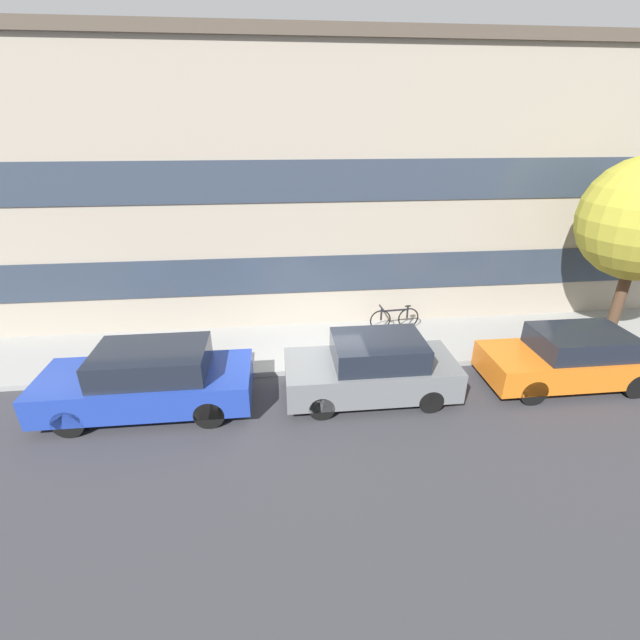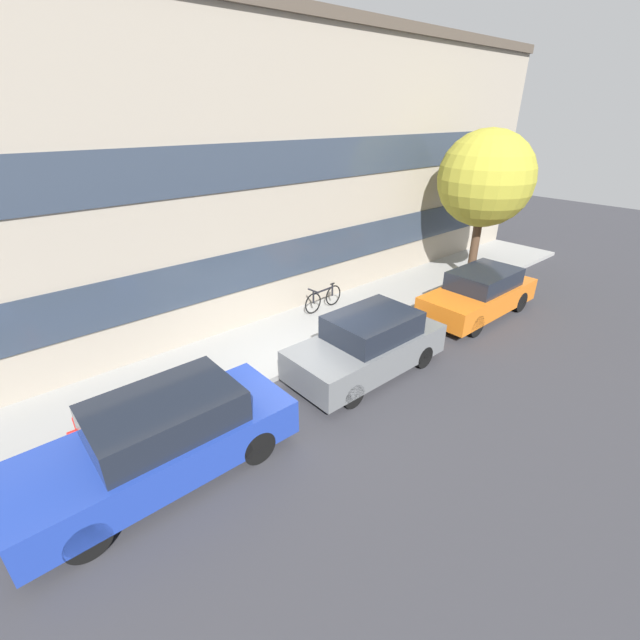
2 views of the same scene
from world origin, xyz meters
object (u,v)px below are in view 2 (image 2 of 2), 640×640
object	(u,v)px
parked_car_grey	(368,345)
fire_hydrant	(81,429)
parked_car_blue	(161,439)
bicycle	(323,298)
street_tree	(485,179)
parked_car_orange	(480,293)

from	to	relation	value
parked_car_grey	fire_hydrant	distance (m)	6.06
parked_car_blue	bicycle	xyz separation A→B (m)	(6.34, 3.17, -0.23)
parked_car_grey	street_tree	distance (m)	7.97
fire_hydrant	bicycle	size ratio (longest dim) A/B	0.45
fire_hydrant	street_tree	bearing A→B (deg)	0.83
fire_hydrant	street_tree	world-z (taller)	street_tree
parked_car_orange	bicycle	distance (m)	4.71
parked_car_blue	street_tree	xyz separation A→B (m)	(12.18, 1.70, 2.88)
fire_hydrant	bicycle	world-z (taller)	bicycle
parked_car_grey	bicycle	size ratio (longest dim) A/B	2.54
parked_car_grey	fire_hydrant	world-z (taller)	parked_car_grey
bicycle	street_tree	world-z (taller)	street_tree
parked_car_blue	street_tree	bearing A→B (deg)	-172.04
parked_car_orange	fire_hydrant	size ratio (longest dim) A/B	5.96
street_tree	parked_car_grey	bearing A→B (deg)	-166.73
fire_hydrant	bicycle	distance (m)	7.43
parked_car_orange	bicycle	size ratio (longest dim) A/B	2.68
parked_car_blue	parked_car_orange	bearing A→B (deg)	-180.00
parked_car_orange	fire_hydrant	world-z (taller)	parked_car_orange
fire_hydrant	bicycle	xyz separation A→B (m)	(7.24, 1.65, 0.03)
parked_car_grey	street_tree	bearing A→B (deg)	-166.73
parked_car_orange	street_tree	size ratio (longest dim) A/B	0.81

